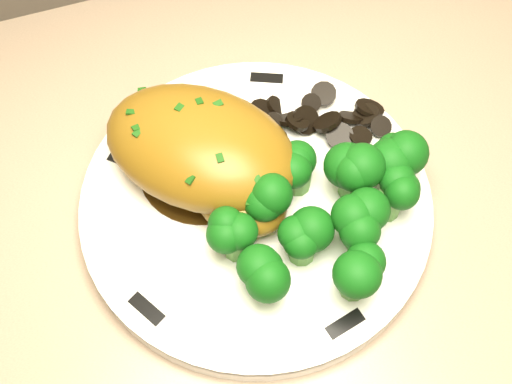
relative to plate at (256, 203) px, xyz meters
name	(u,v)px	position (x,y,z in m)	size (l,w,h in m)	color
plate	(256,203)	(0.00, 0.00, 0.00)	(0.30, 0.30, 0.02)	white
rim_accent_0	(401,167)	(0.13, -0.01, 0.01)	(0.03, 0.01, 0.00)	black
rim_accent_1	(267,78)	(0.05, 0.12, 0.01)	(0.03, 0.01, 0.00)	black
rim_accent_2	(121,148)	(-0.10, 0.09, 0.01)	(0.03, 0.01, 0.00)	black
rim_accent_3	(147,309)	(-0.11, -0.07, 0.01)	(0.03, 0.01, 0.00)	black
rim_accent_4	(345,324)	(0.03, -0.13, 0.01)	(0.03, 0.01, 0.00)	black
gravy_pool	(203,168)	(-0.03, 0.04, 0.01)	(0.11, 0.11, 0.00)	#301E08
chicken_breast	(205,153)	(-0.03, 0.04, 0.04)	(0.20, 0.20, 0.07)	#896017
mushroom_pile	(323,124)	(0.08, 0.05, 0.02)	(0.10, 0.08, 0.03)	black
broccoli_florets	(323,213)	(0.04, -0.05, 0.04)	(0.18, 0.14, 0.05)	#538C3B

